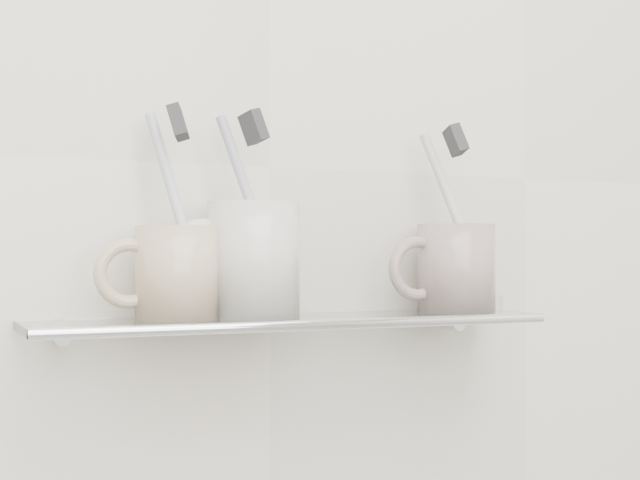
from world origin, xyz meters
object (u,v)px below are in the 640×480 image
shelf_glass (293,321)px  mug_center (253,260)px  mug_left (177,273)px  mug_right (456,268)px

shelf_glass → mug_center: (-0.04, 0.00, 0.06)m
mug_left → shelf_glass: bearing=-14.0°
shelf_glass → mug_center: size_ratio=4.59×
mug_left → mug_right: size_ratio=0.93×
shelf_glass → mug_right: size_ratio=5.45×
shelf_glass → mug_left: bearing=177.5°
mug_right → mug_left: bearing=163.1°
mug_left → mug_center: 0.07m
mug_right → mug_center: bearing=163.1°
mug_left → mug_center: size_ratio=0.78×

